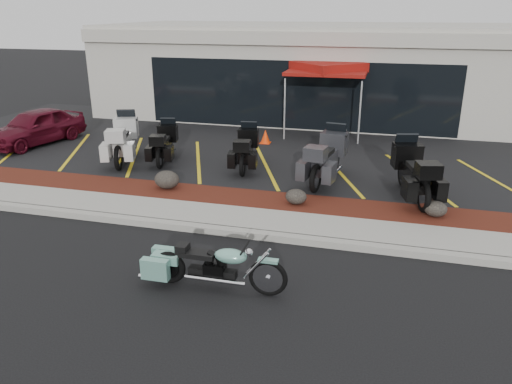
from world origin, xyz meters
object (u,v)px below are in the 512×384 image
(parked_car, at_px, (35,127))
(touring_white, at_px, (127,132))
(hero_cruiser, at_px, (268,273))
(traffic_cone, at_px, (265,136))
(popup_canopy, at_px, (328,69))

(parked_car, bearing_deg, touring_white, 8.77)
(touring_white, xyz_separation_m, parked_car, (-3.75, 0.31, -0.12))
(hero_cruiser, distance_m, touring_white, 9.52)
(hero_cruiser, bearing_deg, traffic_cone, 103.53)
(hero_cruiser, distance_m, traffic_cone, 9.79)
(popup_canopy, bearing_deg, hero_cruiser, -63.46)
(parked_car, height_order, popup_canopy, popup_canopy)
(popup_canopy, bearing_deg, touring_white, -118.28)
(traffic_cone, bearing_deg, hero_cruiser, -75.91)
(touring_white, height_order, traffic_cone, touring_white)
(touring_white, bearing_deg, popup_canopy, -71.30)
(touring_white, bearing_deg, hero_cruiser, -156.79)
(touring_white, distance_m, popup_canopy, 7.62)
(parked_car, bearing_deg, traffic_cone, 29.06)
(parked_car, height_order, traffic_cone, parked_car)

